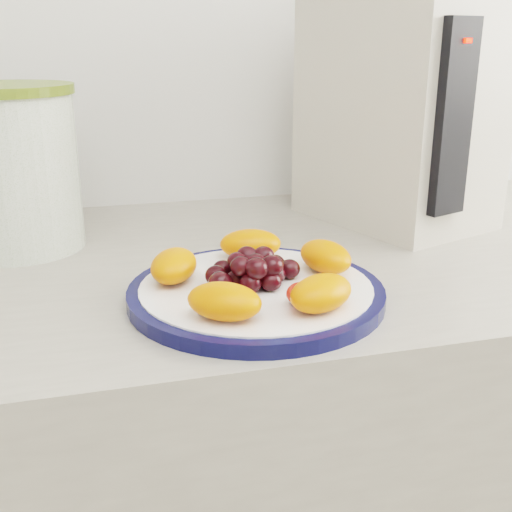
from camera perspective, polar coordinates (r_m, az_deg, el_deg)
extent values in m
cylinder|color=#0B0F3A|center=(0.69, 0.00, -3.35)|extent=(0.27, 0.27, 0.01)
cylinder|color=white|center=(0.69, 0.00, -3.28)|extent=(0.25, 0.25, 0.02)
cylinder|color=#3E601C|center=(0.89, -20.80, 6.87)|extent=(0.22, 0.22, 0.20)
cylinder|color=#5B6A23|center=(0.88, -21.63, 13.64)|extent=(0.22, 0.22, 0.01)
cube|color=beige|center=(0.99, 12.56, 12.49)|extent=(0.26, 0.31, 0.33)
cube|color=black|center=(0.86, 17.07, 11.56)|extent=(0.06, 0.04, 0.24)
cube|color=#FF0C05|center=(0.85, 18.27, 17.73)|extent=(0.01, 0.01, 0.01)
ellipsoid|color=#FF5907|center=(0.72, 6.20, -0.04)|extent=(0.06, 0.08, 0.03)
ellipsoid|color=#FF5907|center=(0.76, -0.49, 1.08)|extent=(0.08, 0.06, 0.03)
ellipsoid|color=#FF5907|center=(0.70, -7.31, -0.86)|extent=(0.07, 0.09, 0.03)
ellipsoid|color=#FF5907|center=(0.60, -2.83, -4.05)|extent=(0.09, 0.08, 0.03)
ellipsoid|color=#FF5907|center=(0.62, 5.81, -3.29)|extent=(0.09, 0.08, 0.03)
ellipsoid|color=black|center=(0.68, 0.00, -1.83)|extent=(0.02, 0.02, 0.02)
ellipsoid|color=black|center=(0.69, 1.75, -1.67)|extent=(0.02, 0.02, 0.02)
ellipsoid|color=black|center=(0.70, 0.46, -1.25)|extent=(0.02, 0.02, 0.02)
ellipsoid|color=black|center=(0.69, -1.27, -1.40)|extent=(0.02, 0.02, 0.02)
ellipsoid|color=black|center=(0.67, -1.78, -2.03)|extent=(0.02, 0.02, 0.02)
ellipsoid|color=black|center=(0.66, -0.49, -2.41)|extent=(0.02, 0.02, 0.02)
ellipsoid|color=black|center=(0.67, 1.33, -2.24)|extent=(0.02, 0.02, 0.02)
ellipsoid|color=black|center=(0.70, 3.00, -1.15)|extent=(0.02, 0.02, 0.02)
ellipsoid|color=black|center=(0.71, 1.69, -0.73)|extent=(0.02, 0.02, 0.02)
ellipsoid|color=black|center=(0.72, -0.01, -0.60)|extent=(0.02, 0.02, 0.02)
ellipsoid|color=black|center=(0.71, -1.70, -0.75)|extent=(0.02, 0.02, 0.02)
ellipsoid|color=black|center=(0.70, -3.00, -1.20)|extent=(0.02, 0.02, 0.02)
ellipsoid|color=black|center=(0.68, -3.56, -1.75)|extent=(0.02, 0.02, 0.02)
ellipsoid|color=black|center=(0.66, -3.18, -2.36)|extent=(0.02, 0.02, 0.02)
ellipsoid|color=black|center=(0.67, 0.00, -0.57)|extent=(0.02, 0.02, 0.02)
ellipsoid|color=black|center=(0.69, 0.68, -0.02)|extent=(0.02, 0.02, 0.02)
ellipsoid|color=black|center=(0.69, -0.80, -0.03)|extent=(0.02, 0.02, 0.02)
ellipsoid|color=black|center=(0.68, -1.71, -0.46)|extent=(0.02, 0.02, 0.02)
ellipsoid|color=black|center=(0.66, -1.35, -0.94)|extent=(0.02, 0.02, 0.02)
ellipsoid|color=black|center=(0.65, 0.07, -1.13)|extent=(0.03, 0.03, 0.02)
ellipsoid|color=black|center=(0.66, 1.43, -0.88)|extent=(0.02, 0.02, 0.02)
ellipsoid|color=red|center=(0.63, 4.04, -3.36)|extent=(0.03, 0.03, 0.02)
ellipsoid|color=red|center=(0.65, 6.15, -2.91)|extent=(0.04, 0.03, 0.02)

